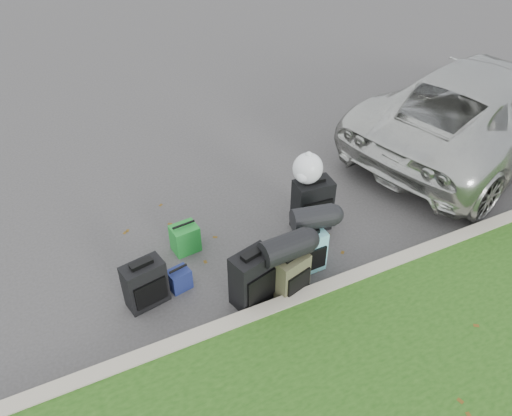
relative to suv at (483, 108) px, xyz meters
name	(u,v)px	position (x,y,z in m)	size (l,w,h in m)	color
ground	(270,248)	(-4.30, -0.80, -0.71)	(120.00, 120.00, 0.00)	#383535
curb	(310,296)	(-4.30, -1.80, -0.63)	(120.00, 0.18, 0.15)	#9E937F
suv	(483,108)	(0.00, 0.00, 0.00)	(2.34, 5.08, 1.41)	#B7B7B2
suitcase_small_black	(145,284)	(-5.97, -1.00, -0.42)	(0.46, 0.25, 0.57)	black
suitcase_large_black_left	(252,278)	(-4.88, -1.49, -0.36)	(0.47, 0.28, 0.68)	black
suitcase_olive	(290,275)	(-4.44, -1.58, -0.43)	(0.40, 0.25, 0.55)	#3D3B26
suitcase_teal	(309,251)	(-4.04, -1.33, -0.43)	(0.39, 0.23, 0.55)	#599BA7
suitcase_large_black_right	(312,205)	(-3.60, -0.66, -0.33)	(0.50, 0.30, 0.74)	black
tote_green	(185,238)	(-5.28, -0.34, -0.52)	(0.33, 0.26, 0.37)	#1C822A
tote_navy	(179,279)	(-5.56, -0.95, -0.57)	(0.25, 0.20, 0.27)	navy
duffel_left	(286,248)	(-4.50, -1.55, 0.00)	(0.30, 0.30, 0.56)	black
duffel_right	(313,218)	(-3.96, -1.23, -0.01)	(0.28, 0.28, 0.50)	black
trash_bag	(308,168)	(-3.68, -0.60, 0.23)	(0.39, 0.39, 0.39)	white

